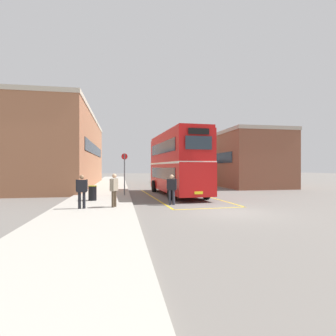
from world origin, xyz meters
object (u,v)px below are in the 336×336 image
object	(u,v)px
pedestrian_boarding	(172,187)
pedestrian_waiting_near	(82,189)
bus_stop_sign	(124,170)
single_deck_bus	(180,171)
double_decker_bus	(177,162)
litter_bin	(92,193)
pedestrian_waiting_far	(114,188)

from	to	relation	value
pedestrian_boarding	pedestrian_waiting_near	world-z (taller)	pedestrian_waiting_near
pedestrian_waiting_near	bus_stop_sign	size ratio (longest dim) A/B	0.55
single_deck_bus	pedestrian_boarding	size ratio (longest dim) A/B	4.93
bus_stop_sign	double_decker_bus	bearing A→B (deg)	11.15
single_deck_bus	litter_bin	distance (m)	19.84
pedestrian_waiting_near	pedestrian_waiting_far	size ratio (longest dim) A/B	0.98
pedestrian_waiting_near	pedestrian_boarding	bearing A→B (deg)	17.34
double_decker_bus	pedestrian_boarding	world-z (taller)	double_decker_bus
pedestrian_boarding	pedestrian_waiting_far	distance (m)	3.43
single_deck_bus	bus_stop_sign	distance (m)	16.56
pedestrian_waiting_far	litter_bin	xyz separation A→B (m)	(-1.35, 2.94, -0.52)
pedestrian_waiting_near	pedestrian_waiting_far	world-z (taller)	pedestrian_waiting_far
pedestrian_boarding	pedestrian_waiting_far	bearing A→B (deg)	-158.83
double_decker_bus	pedestrian_waiting_near	world-z (taller)	double_decker_bus
pedestrian_boarding	litter_bin	bearing A→B (deg)	159.44
pedestrian_boarding	pedestrian_waiting_far	size ratio (longest dim) A/B	1.03
double_decker_bus	single_deck_bus	world-z (taller)	double_decker_bus
bus_stop_sign	pedestrian_boarding	bearing A→B (deg)	-59.16
single_deck_bus	bus_stop_sign	world-z (taller)	bus_stop_sign
single_deck_bus	litter_bin	world-z (taller)	single_deck_bus
pedestrian_boarding	pedestrian_waiting_near	bearing A→B (deg)	-162.66
pedestrian_boarding	litter_bin	distance (m)	4.88
double_decker_bus	single_deck_bus	size ratio (longest dim) A/B	1.16
pedestrian_waiting_far	bus_stop_sign	size ratio (longest dim) A/B	0.56
pedestrian_waiting_near	litter_bin	xyz separation A→B (m)	(0.18, 3.18, -0.49)
single_deck_bus	pedestrian_waiting_near	bearing A→B (deg)	-114.85
litter_bin	bus_stop_sign	xyz separation A→B (m)	(1.94, 2.66, 1.33)
pedestrian_waiting_near	pedestrian_waiting_far	xyz separation A→B (m)	(1.53, 0.24, 0.03)
pedestrian_waiting_near	bus_stop_sign	xyz separation A→B (m)	(2.12, 5.84, 0.84)
single_deck_bus	pedestrian_waiting_far	distance (m)	21.92
double_decker_bus	pedestrian_waiting_far	bearing A→B (deg)	-125.63
single_deck_bus	pedestrian_waiting_near	world-z (taller)	single_deck_bus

